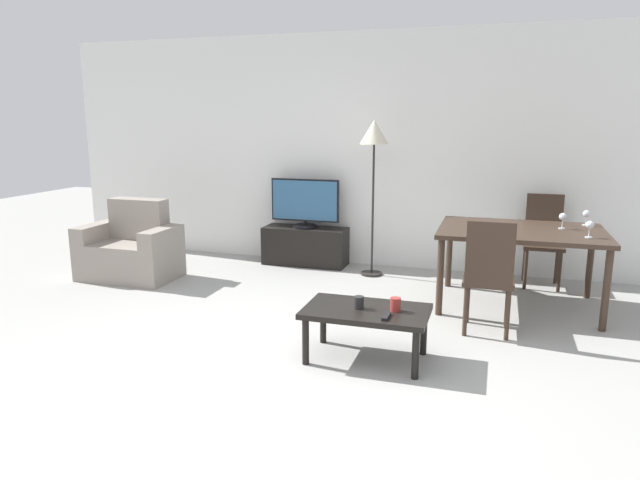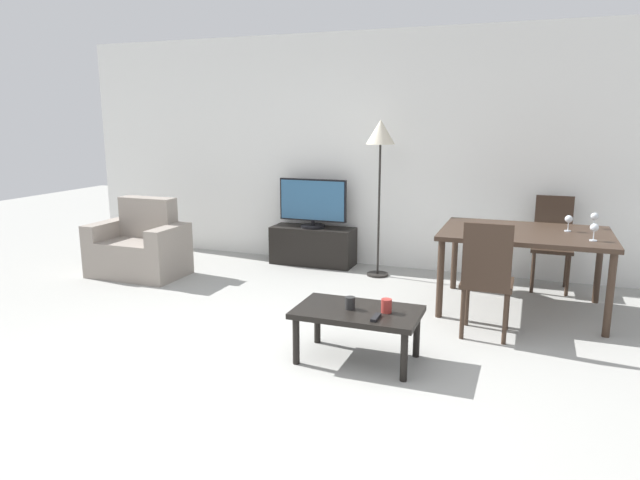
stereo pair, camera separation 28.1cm
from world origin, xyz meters
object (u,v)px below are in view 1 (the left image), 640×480
(armchair, at_px, (131,250))
(tv_stand, at_px, (305,246))
(cup_colored_far, at_px, (359,302))
(floor_lamp, at_px, (374,142))
(wine_glass_left, at_px, (590,226))
(dining_chair_near, at_px, (489,273))
(tv, at_px, (305,203))
(dining_chair_far, at_px, (543,236))
(remote_primary, at_px, (386,316))
(cup_white_near, at_px, (395,304))
(wine_glass_center, at_px, (586,215))
(wine_glass_right, at_px, (563,218))
(coffee_table, at_px, (366,315))
(dining_table, at_px, (521,237))

(armchair, xyz_separation_m, tv_stand, (1.64, 1.13, -0.08))
(armchair, distance_m, cup_colored_far, 3.22)
(floor_lamp, height_order, wine_glass_left, floor_lamp)
(dining_chair_near, bearing_deg, tv_stand, 141.11)
(tv, height_order, dining_chair_far, tv)
(tv_stand, xyz_separation_m, tv, (0.00, -0.00, 0.52))
(tv, bearing_deg, dining_chair_far, -1.04)
(remote_primary, height_order, cup_white_near, cup_white_near)
(cup_white_near, bearing_deg, dining_chair_far, 65.17)
(tv_stand, distance_m, wine_glass_left, 3.20)
(tv_stand, distance_m, wine_glass_center, 3.09)
(tv_stand, relative_size, remote_primary, 6.67)
(tv_stand, relative_size, cup_colored_far, 11.15)
(cup_white_near, xyz_separation_m, wine_glass_right, (1.23, 1.73, 0.40))
(wine_glass_center, relative_size, wine_glass_right, 1.00)
(coffee_table, distance_m, cup_white_near, 0.23)
(dining_table, distance_m, remote_primary, 1.99)
(coffee_table, height_order, cup_white_near, cup_white_near)
(wine_glass_left, bearing_deg, tv_stand, 158.94)
(dining_table, bearing_deg, cup_colored_far, -125.03)
(tv_stand, bearing_deg, remote_primary, -60.54)
(dining_chair_near, distance_m, dining_chair_far, 1.75)
(remote_primary, bearing_deg, cup_colored_far, 149.56)
(coffee_table, relative_size, dining_table, 0.61)
(cup_colored_far, relative_size, wine_glass_center, 0.61)
(tv_stand, height_order, cup_white_near, cup_white_near)
(armchair, distance_m, coffee_table, 3.27)
(tv_stand, relative_size, floor_lamp, 0.58)
(tv_stand, distance_m, dining_chair_near, 2.77)
(dining_table, height_order, cup_white_near, dining_table)
(tv_stand, height_order, dining_chair_near, dining_chair_near)
(armchair, bearing_deg, dining_table, 3.34)
(wine_glass_center, bearing_deg, wine_glass_left, -94.78)
(coffee_table, distance_m, cup_colored_far, 0.11)
(coffee_table, bearing_deg, tv_stand, 117.83)
(armchair, relative_size, floor_lamp, 0.59)
(wine_glass_left, bearing_deg, dining_table, 155.78)
(coffee_table, height_order, floor_lamp, floor_lamp)
(tv, bearing_deg, cup_white_near, -58.43)
(dining_table, height_order, wine_glass_left, wine_glass_left)
(dining_chair_far, bearing_deg, cup_white_near, -114.83)
(coffee_table, distance_m, floor_lamp, 2.59)
(floor_lamp, distance_m, cup_colored_far, 2.55)
(tv, bearing_deg, floor_lamp, -14.23)
(armchair, relative_size, tv_stand, 1.02)
(tv_stand, height_order, coffee_table, tv_stand)
(cup_colored_far, xyz_separation_m, wine_glass_right, (1.49, 1.75, 0.41))
(cup_white_near, bearing_deg, cup_colored_far, -175.68)
(coffee_table, bearing_deg, wine_glass_right, 50.48)
(coffee_table, xyz_separation_m, wine_glass_center, (1.66, 1.98, 0.50))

